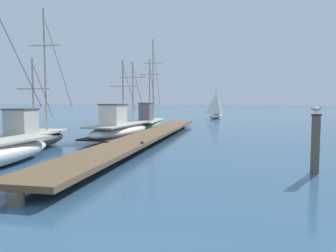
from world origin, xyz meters
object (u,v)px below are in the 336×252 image
mooring_piling (315,143)px  fishing_boat_0 (30,137)px  distant_sailboat (215,105)px  perched_seagull (316,109)px  fishing_boat_2 (120,129)px  fishing_boat_1 (149,122)px

mooring_piling → fishing_boat_0: bearing=172.2°
fishing_boat_0 → distant_sailboat: (4.38, 29.32, 1.13)m
perched_seagull → distant_sailboat: distant_sailboat is taller
fishing_boat_2 → mooring_piling: fishing_boat_2 is taller
mooring_piling → perched_seagull: size_ratio=4.95×
fishing_boat_1 → mooring_piling: size_ratio=4.55×
fishing_boat_2 → mooring_piling: bearing=-34.7°
mooring_piling → distant_sailboat: size_ratio=0.42×
fishing_boat_1 → distant_sailboat: bearing=82.8°
fishing_boat_1 → fishing_boat_2: fishing_boat_1 is taller
fishing_boat_0 → fishing_boat_1: 10.74m
fishing_boat_0 → fishing_boat_1: size_ratio=0.89×
fishing_boat_2 → distant_sailboat: size_ratio=1.73×
fishing_boat_1 → mooring_piling: bearing=-50.7°
fishing_boat_1 → distant_sailboat: fishing_boat_1 is taller
fishing_boat_1 → fishing_boat_2: (0.14, -5.36, -0.05)m
fishing_boat_1 → perched_seagull: (9.98, -12.19, 1.36)m
perched_seagull → distant_sailboat: 31.89m
distant_sailboat → mooring_piling: bearing=-76.2°
fishing_boat_0 → fishing_boat_1: fishing_boat_1 is taller
fishing_boat_0 → mooring_piling: bearing=-7.8°
fishing_boat_2 → mooring_piling: (9.85, -6.83, 0.37)m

